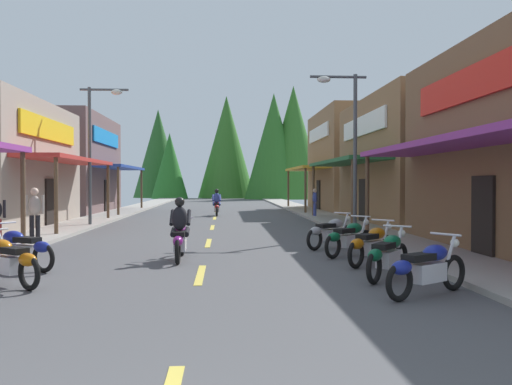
{
  "coord_description": "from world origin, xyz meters",
  "views": [
    {
      "loc": [
        0.49,
        -2.34,
        1.92
      ],
      "look_at": [
        2.5,
        30.7,
        1.32
      ],
      "focal_mm": 37.32,
      "sensor_mm": 36.0,
      "label": 1
    }
  ],
  "objects": [
    {
      "name": "ground",
      "position": [
        0.0,
        24.49,
        -0.05
      ],
      "size": [
        9.8,
        78.99,
        0.1
      ],
      "primitive_type": "cube",
      "color": "#4C4C4F"
    },
    {
      "name": "sidewalk_left",
      "position": [
        -5.96,
        24.49,
        0.06
      ],
      "size": [
        2.13,
        78.99,
        0.12
      ],
      "primitive_type": "cube",
      "color": "#9E9991",
      "rests_on": "ground"
    },
    {
      "name": "sidewalk_right",
      "position": [
        5.96,
        24.49,
        0.06
      ],
      "size": [
        2.13,
        78.99,
        0.12
      ],
      "primitive_type": "cube",
      "color": "#9E9991",
      "rests_on": "ground"
    },
    {
      "name": "centerline_dashes",
      "position": [
        0.0,
        29.35,
        0.01
      ],
      "size": [
        0.16,
        55.92,
        0.01
      ],
      "color": "#E0C64C",
      "rests_on": "ground"
    },
    {
      "name": "storefront_left_far",
      "position": [
        -10.3,
        32.15,
        3.07
      ],
      "size": [
        8.4,
        9.86,
        6.14
      ],
      "color": "brown",
      "rests_on": "ground"
    },
    {
      "name": "storefront_right_middle",
      "position": [
        10.68,
        22.2,
        2.94
      ],
      "size": [
        9.18,
        10.35,
        5.89
      ],
      "color": "olive",
      "rests_on": "ground"
    },
    {
      "name": "storefront_right_far",
      "position": [
        11.44,
        33.79,
        3.4
      ],
      "size": [
        10.67,
        9.91,
        6.81
      ],
      "color": "olive",
      "rests_on": "ground"
    },
    {
      "name": "streetlamp_left",
      "position": [
        -4.99,
        21.07,
        3.95
      ],
      "size": [
        2.07,
        0.3,
        6.05
      ],
      "color": "#474C51",
      "rests_on": "ground"
    },
    {
      "name": "streetlamp_right",
      "position": [
        4.98,
        16.89,
        3.86
      ],
      "size": [
        2.07,
        0.3,
        5.89
      ],
      "color": "#474C51",
      "rests_on": "ground"
    },
    {
      "name": "motorcycle_parked_right_0",
      "position": [
        3.92,
        6.43,
        0.49
      ],
      "size": [
        1.85,
        1.25,
        1.04
      ],
      "rotation": [
        0.0,
        0.0,
        0.58
      ],
      "color": "black",
      "rests_on": "ground"
    },
    {
      "name": "motorcycle_parked_right_1",
      "position": [
        3.76,
        8.07,
        0.49
      ],
      "size": [
        1.4,
        1.75,
        1.04
      ],
      "rotation": [
        0.0,
        0.0,
        0.91
      ],
      "color": "black",
      "rests_on": "ground"
    },
    {
      "name": "motorcycle_parked_right_2",
      "position": [
        3.95,
        9.87,
        0.49
      ],
      "size": [
        1.58,
        1.59,
        1.04
      ],
      "rotation": [
        0.0,
        0.0,
        0.79
      ],
      "color": "black",
      "rests_on": "ground"
    },
    {
      "name": "motorcycle_parked_right_3",
      "position": [
        3.77,
        11.38,
        0.49
      ],
      "size": [
        1.65,
        1.51,
        1.04
      ],
      "rotation": [
        0.0,
        0.0,
        0.74
      ],
      "color": "black",
      "rests_on": "ground"
    },
    {
      "name": "motorcycle_parked_right_4",
      "position": [
        3.61,
        12.99,
        0.49
      ],
      "size": [
        1.72,
        1.43,
        1.04
      ],
      "rotation": [
        0.0,
        0.0,
        0.69
      ],
      "color": "black",
      "rests_on": "ground"
    },
    {
      "name": "motorcycle_parked_left_1",
      "position": [
        -3.52,
        7.75,
        0.49
      ],
      "size": [
        1.71,
        1.44,
        1.04
      ],
      "rotation": [
        0.0,
        0.0,
        2.45
      ],
      "color": "black",
      "rests_on": "ground"
    },
    {
      "name": "motorcycle_parked_left_2",
      "position": [
        -3.97,
        9.59,
        0.49
      ],
      "size": [
        1.89,
        1.19,
        1.04
      ],
      "rotation": [
        0.0,
        0.0,
        2.6
      ],
      "color": "black",
      "rests_on": "ground"
    },
    {
      "name": "rider_cruising_lead",
      "position": [
        -0.6,
        10.87,
        0.66
      ],
      "size": [
        0.6,
        2.14,
        1.57
      ],
      "rotation": [
        0.0,
        0.0,
        1.58
      ],
      "color": "black",
      "rests_on": "ground"
    },
    {
      "name": "rider_cruising_trailing",
      "position": [
        0.08,
        28.58,
        0.66
      ],
      "size": [
        0.6,
        2.14,
        1.57
      ],
      "rotation": [
        0.0,
        0.0,
        1.6
      ],
      "color": "black",
      "rests_on": "ground"
    },
    {
      "name": "pedestrian_by_shop",
      "position": [
        5.45,
        26.34,
        0.93
      ],
      "size": [
        0.27,
        0.57,
        1.61
      ],
      "rotation": [
        0.0,
        0.0,
        0.03
      ],
      "color": "#333F8C",
      "rests_on": "ground"
    },
    {
      "name": "pedestrian_waiting",
      "position": [
        -5.51,
        14.91,
        1.03
      ],
      "size": [
        0.55,
        0.35,
        1.77
      ],
      "rotation": [
        0.0,
        0.0,
        5.0
      ],
      "color": "black",
      "rests_on": "ground"
    },
    {
      "name": "treeline_backdrop",
      "position": [
        2.54,
        63.69,
        6.28
      ],
      "size": [
        23.95,
        13.3,
        13.63
      ],
      "color": "#256923",
      "rests_on": "ground"
    }
  ]
}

